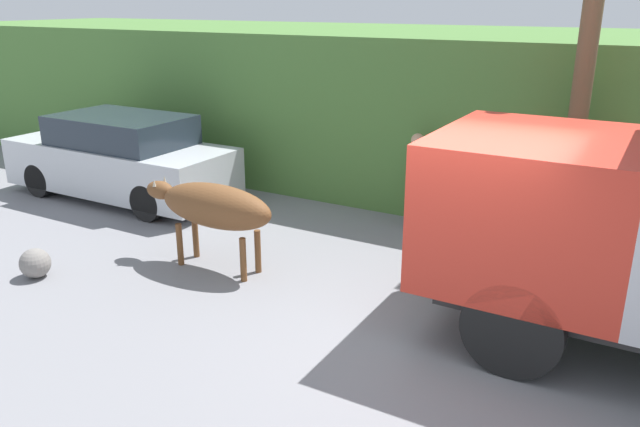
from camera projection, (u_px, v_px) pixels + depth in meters
name	position (u px, v px, depth m)	size (l,w,h in m)	color
ground_plane	(433.00, 337.00, 7.22)	(60.00, 60.00, 0.00)	gray
hillside_embankment	(558.00, 115.00, 12.31)	(32.00, 6.06, 3.09)	#4C7A38
brown_cow	(213.00, 206.00, 8.79)	(2.20, 0.63, 1.27)	brown
parked_suv	(120.00, 158.00, 12.08)	(4.66, 1.78, 1.63)	silver
pedestrian_on_hill	(416.00, 176.00, 10.41)	(0.31, 0.31, 1.63)	#38332D
utility_pole	(585.00, 69.00, 8.72)	(0.90, 0.28, 5.36)	brown
roadside_rock	(35.00, 263.00, 8.72)	(0.42, 0.42, 0.42)	gray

